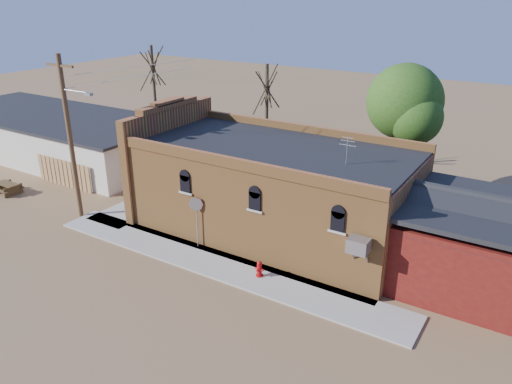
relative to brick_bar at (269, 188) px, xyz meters
The scene contains 15 objects.
ground 6.19m from the brick_bar, 106.65° to the right, with size 120.00×120.00×0.00m, color brown.
sidewalk_south 5.14m from the brick_bar, 91.78° to the right, with size 19.00×2.20×0.08m, color #9E9991.
sidewalk_west 8.28m from the brick_bar, behind, with size 2.60×10.00×0.08m, color #9E9991.
brick_bar is the anchor object (origin of this frame).
red_shed 9.86m from the brick_bar, ahead, with size 5.40×6.40×4.30m.
storage_building 20.81m from the brick_bar, behind, with size 20.40×8.40×3.17m.
wood_fence 14.61m from the brick_bar, behind, with size 5.20×0.10×1.80m, color #A5804A, non-canonical shape.
utility_pole 10.96m from the brick_bar, 156.31° to the right, with size 3.12×0.26×9.00m.
tree_bare_near 9.54m from the brick_bar, 121.74° to the left, with size 2.80×2.80×7.65m.
tree_bare_far 18.25m from the brick_bar, 151.47° to the left, with size 2.80×2.80×8.16m.
tree_leafy 9.80m from the brick_bar, 61.44° to the left, with size 4.40×4.40×8.15m.
fire_hydrant 5.32m from the brick_bar, 63.94° to the right, with size 0.42×0.39×0.74m.
stop_sign 4.16m from the brick_bar, 117.13° to the right, with size 0.66×0.39×2.65m.
trash_barrel 7.29m from the brick_bar, behind, with size 0.46×0.46×0.71m, color #1B5088.
picnic_table 17.19m from the brick_bar, 164.98° to the right, with size 1.65×1.29×0.67m.
Camera 1 is at (13.91, -15.37, 11.99)m, focal length 35.00 mm.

